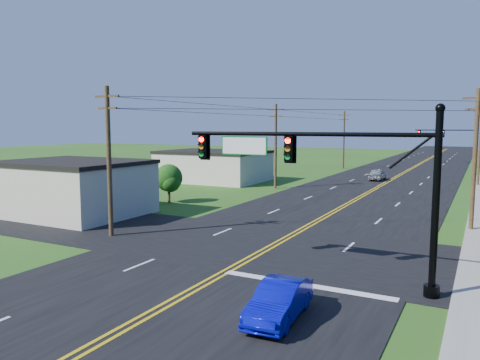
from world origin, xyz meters
The scene contains 15 objects.
ground centered at (0.00, 0.00, 0.00)m, with size 260.00×260.00×0.00m, color #2A4D16.
road_main centered at (0.00, 50.00, 0.02)m, with size 16.00×220.00×0.04m, color black.
road_cross centered at (0.00, 12.00, 0.02)m, with size 70.00×10.00×0.04m, color black.
signal_mast_main centered at (4.34, 8.00, 4.75)m, with size 11.30×0.60×7.48m.
signal_mast_far centered at (4.44, 80.00, 4.55)m, with size 10.98×0.60×7.48m.
cream_bldg_near centered at (-17.00, 14.00, 2.06)m, with size 10.20×8.20×4.10m.
cream_bldg_far centered at (-19.00, 38.00, 1.86)m, with size 12.20×9.20×3.70m.
utility_pole_left_a centered at (-9.50, 10.00, 4.72)m, with size 1.80×0.28×9.00m.
utility_pole_left_b centered at (-9.50, 35.00, 4.72)m, with size 1.80×0.28×9.00m.
utility_pole_left_c centered at (-9.50, 62.00, 4.72)m, with size 1.80×0.28×9.00m.
utility_pole_right_a centered at (9.80, 22.00, 4.72)m, with size 1.80×0.28×9.00m.
utility_pole_right_b centered at (9.80, 48.00, 4.72)m, with size 1.80×0.28×9.00m.
tree_left centered at (-14.00, 22.00, 2.16)m, with size 2.40×2.40×3.37m.
blue_car centered at (4.37, 3.32, 0.64)m, with size 1.36×3.90×1.28m, color #080CB7.
distant_car centered at (-1.32, 47.77, 0.71)m, with size 1.67×4.16×1.42m, color #AAAAAF.
Camera 1 is at (10.36, -10.99, 6.62)m, focal length 35.00 mm.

